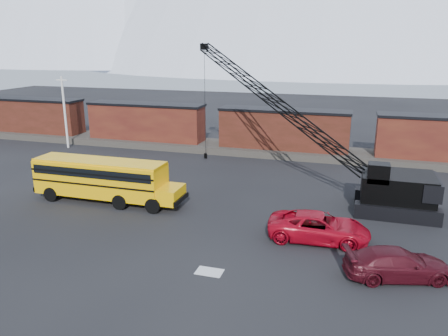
# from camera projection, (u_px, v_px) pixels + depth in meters

# --- Properties ---
(ground) EXTENTS (160.00, 160.00, 0.00)m
(ground) POSITION_uv_depth(u_px,v_px,m) (223.00, 239.00, 26.55)
(ground) COLOR black
(ground) RESTS_ON ground
(gravel_berm) EXTENTS (120.00, 5.00, 0.70)m
(gravel_berm) POSITION_uv_depth(u_px,v_px,m) (283.00, 151.00, 46.69)
(gravel_berm) COLOR #47413A
(gravel_berm) RESTS_ON ground
(boxcar_west_far) EXTENTS (13.70, 3.10, 4.17)m
(boxcar_west_far) POSITION_uv_depth(u_px,v_px,m) (32.00, 115.00, 54.97)
(boxcar_west_far) COLOR #542017
(boxcar_west_far) RESTS_ON gravel_berm
(boxcar_west_near) EXTENTS (13.70, 3.10, 4.17)m
(boxcar_west_near) POSITION_uv_depth(u_px,v_px,m) (147.00, 121.00, 50.50)
(boxcar_west_near) COLOR #411512
(boxcar_west_near) RESTS_ON gravel_berm
(boxcar_mid) EXTENTS (13.70, 3.10, 4.17)m
(boxcar_mid) POSITION_uv_depth(u_px,v_px,m) (284.00, 129.00, 46.02)
(boxcar_mid) COLOR #542017
(boxcar_mid) RESTS_ON gravel_berm
(utility_pole) EXTENTS (1.40, 0.24, 8.00)m
(utility_pole) POSITION_uv_depth(u_px,v_px,m) (65.00, 111.00, 48.68)
(utility_pole) COLOR silver
(utility_pole) RESTS_ON ground
(snow_patch) EXTENTS (1.40, 0.90, 0.02)m
(snow_patch) POSITION_uv_depth(u_px,v_px,m) (209.00, 272.00, 22.73)
(snow_patch) COLOR silver
(snow_patch) RESTS_ON ground
(school_bus) EXTENTS (11.65, 2.65, 3.19)m
(school_bus) POSITION_uv_depth(u_px,v_px,m) (104.00, 179.00, 32.39)
(school_bus) COLOR #F3AF05
(school_bus) RESTS_ON ground
(red_pickup) EXTENTS (6.16, 3.04, 1.68)m
(red_pickup) POSITION_uv_depth(u_px,v_px,m) (319.00, 227.00, 26.22)
(red_pickup) COLOR #B1081C
(red_pickup) RESTS_ON ground
(maroon_suv) EXTENTS (5.72, 3.60, 1.54)m
(maroon_suv) POSITION_uv_depth(u_px,v_px,m) (398.00, 264.00, 21.98)
(maroon_suv) COLOR #420B15
(maroon_suv) RESTS_ON ground
(crawler_crane) EXTENTS (20.86, 12.53, 11.66)m
(crawler_crane) POSITION_uv_depth(u_px,v_px,m) (276.00, 103.00, 36.23)
(crawler_crane) COLOR black
(crawler_crane) RESTS_ON ground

